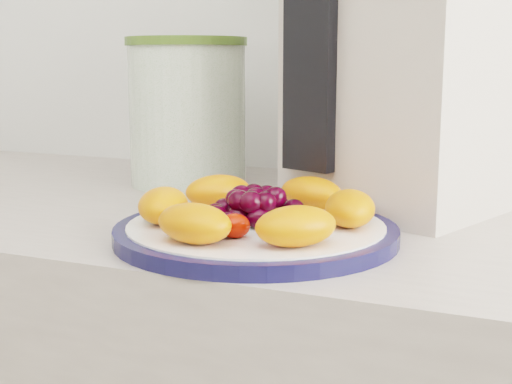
% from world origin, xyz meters
% --- Properties ---
extents(plate_rim, '(0.29, 0.29, 0.01)m').
position_xyz_m(plate_rim, '(0.02, 1.04, 0.91)').
color(plate_rim, '#12133C').
rests_on(plate_rim, counter).
extents(plate_face, '(0.26, 0.26, 0.02)m').
position_xyz_m(plate_face, '(0.02, 1.04, 0.91)').
color(plate_face, white).
rests_on(plate_face, counter).
extents(canister, '(0.22, 0.22, 0.20)m').
position_xyz_m(canister, '(-0.20, 1.30, 1.00)').
color(canister, '#2F600F').
rests_on(canister, counter).
extents(canister_lid, '(0.23, 0.23, 0.01)m').
position_xyz_m(canister_lid, '(-0.20, 1.30, 1.11)').
color(canister_lid, '#4C6927').
rests_on(canister_lid, canister).
extents(appliance_body, '(0.31, 0.36, 0.38)m').
position_xyz_m(appliance_body, '(0.14, 1.30, 1.09)').
color(appliance_body, '#BCB1A4').
rests_on(appliance_body, counter).
extents(appliance_panel, '(0.07, 0.04, 0.28)m').
position_xyz_m(appliance_panel, '(0.03, 1.17, 1.10)').
color(appliance_panel, black).
rests_on(appliance_panel, appliance_body).
extents(fruit_plate, '(0.25, 0.25, 0.04)m').
position_xyz_m(fruit_plate, '(0.02, 1.04, 0.93)').
color(fruit_plate, '#FE5F0F').
rests_on(fruit_plate, plate_face).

